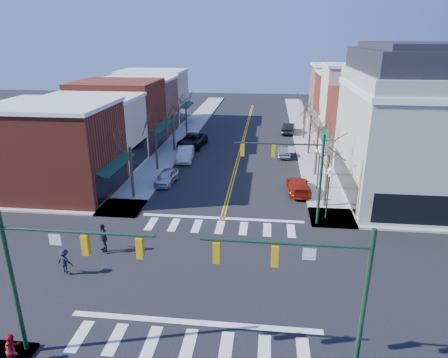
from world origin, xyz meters
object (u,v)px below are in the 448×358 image
(victorian_corner, at_px, (422,124))
(car_left_near, at_px, (166,177))
(pedestrian_dark_b, at_px, (65,261))
(lamppost_corner, at_px, (329,185))
(car_left_mid, at_px, (185,154))
(lamppost_midblock, at_px, (319,160))
(car_right_near, at_px, (299,186))
(pedestrian_dark_a, at_px, (103,237))
(car_right_far, at_px, (288,128))
(car_right_mid, at_px, (284,151))
(pedestrian_red_b, at_px, (13,350))
(car_left_far, at_px, (192,141))

(victorian_corner, height_order, car_left_near, victorian_corner)
(victorian_corner, xyz_separation_m, pedestrian_dark_b, (-25.12, -15.65, -5.72))
(lamppost_corner, height_order, car_left_mid, lamppost_corner)
(lamppost_midblock, distance_m, car_right_near, 3.03)
(car_left_near, relative_size, pedestrian_dark_a, 2.03)
(lamppost_corner, distance_m, pedestrian_dark_b, 19.50)
(pedestrian_dark_a, bearing_deg, lamppost_corner, 75.44)
(victorian_corner, xyz_separation_m, car_right_far, (-10.10, 23.46, -5.87))
(lamppost_corner, distance_m, car_left_near, 16.18)
(lamppost_midblock, height_order, car_right_mid, lamppost_midblock)
(pedestrian_red_b, bearing_deg, car_left_near, 6.88)
(pedestrian_dark_a, bearing_deg, pedestrian_red_b, -38.41)
(car_right_far, bearing_deg, lamppost_midblock, 101.17)
(car_right_mid, bearing_deg, car_right_near, 93.92)
(car_right_mid, distance_m, car_right_far, 12.24)
(car_left_far, relative_size, car_right_mid, 1.57)
(pedestrian_dark_a, bearing_deg, car_left_far, 139.69)
(lamppost_corner, height_order, car_right_far, lamppost_corner)
(lamppost_midblock, bearing_deg, lamppost_corner, -90.00)
(car_left_mid, bearing_deg, car_right_near, -40.40)
(victorian_corner, distance_m, car_left_mid, 24.79)
(car_left_mid, xyz_separation_m, car_right_far, (12.50, 15.15, -0.02))
(lamppost_corner, relative_size, car_left_near, 1.08)
(car_right_near, height_order, car_right_mid, car_right_near)
(pedestrian_red_b, bearing_deg, car_right_near, -22.33)
(pedestrian_dark_b, bearing_deg, car_right_near, -122.64)
(lamppost_midblock, height_order, car_left_mid, lamppost_midblock)
(car_left_mid, relative_size, pedestrian_red_b, 2.99)
(car_left_near, xyz_separation_m, car_right_mid, (11.74, 10.66, -0.01))
(car_right_mid, xyz_separation_m, car_right_far, (1.06, 12.19, 0.11))
(car_left_mid, relative_size, car_right_near, 1.00)
(car_left_far, bearing_deg, car_right_near, -42.74)
(car_left_mid, bearing_deg, car_right_far, 44.97)
(lamppost_midblock, xyz_separation_m, car_left_near, (-14.60, 0.10, -2.28))
(car_left_near, distance_m, car_right_near, 12.84)
(victorian_corner, height_order, car_left_far, victorian_corner)
(lamppost_corner, relative_size, car_right_mid, 1.10)
(lamppost_midblock, height_order, pedestrian_dark_a, lamppost_midblock)
(lamppost_corner, relative_size, lamppost_midblock, 1.00)
(lamppost_midblock, bearing_deg, car_left_far, 136.64)
(victorian_corner, height_order, car_right_mid, victorian_corner)
(lamppost_midblock, bearing_deg, car_right_mid, 104.88)
(pedestrian_red_b, bearing_deg, lamppost_corner, -33.53)
(pedestrian_dark_a, bearing_deg, car_left_mid, 138.36)
(car_right_near, xyz_separation_m, pedestrian_red_b, (-13.70, -22.44, 0.26))
(car_right_mid, height_order, pedestrian_dark_b, pedestrian_dark_b)
(car_left_mid, xyz_separation_m, pedestrian_dark_a, (-1.20, -21.16, 0.34))
(pedestrian_dark_b, bearing_deg, car_right_mid, -105.47)
(pedestrian_red_b, bearing_deg, victorian_corner, -37.09)
(pedestrian_red_b, distance_m, pedestrian_dark_b, 7.32)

